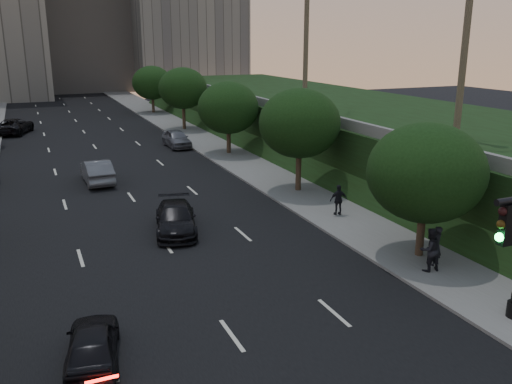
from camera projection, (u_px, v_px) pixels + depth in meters
name	position (u px, v px, depth m)	size (l,w,h in m)	color
road_surface	(114.00, 173.00, 40.42)	(16.00, 140.00, 0.02)	black
sidewalk_right	(241.00, 160.00, 44.28)	(4.50, 140.00, 0.15)	slate
embankment	(377.00, 131.00, 46.42)	(18.00, 90.00, 4.00)	black
parapet_wall	(288.00, 109.00, 42.56)	(0.35, 90.00, 0.70)	slate
office_block_mid	(80.00, 20.00, 102.80)	(22.00, 18.00, 26.00)	gray
tree_right_a	(426.00, 173.00, 23.76)	(5.20, 5.20, 6.24)	#38281C
tree_right_b	(299.00, 123.00, 34.23)	(5.20, 5.20, 6.74)	#38281C
tree_right_c	(228.00, 108.00, 45.87)	(5.20, 5.20, 6.24)	#38281C
tree_right_d	(183.00, 88.00, 58.11)	(5.20, 5.20, 6.74)	#38281C
tree_right_e	(152.00, 83.00, 71.51)	(5.20, 5.20, 6.24)	#38281C
sedan_near_left	(92.00, 344.00, 16.63)	(1.56, 3.89, 1.33)	black
sedan_mid_left	(97.00, 171.00, 37.50)	(1.73, 4.98, 1.64)	#57595E
sedan_far_left	(14.00, 126.00, 56.75)	(2.71, 5.87, 1.63)	black
sedan_near_right	(176.00, 219.00, 27.97)	(2.03, 4.98, 1.45)	black
sedan_far_right	(177.00, 139.00, 49.82)	(1.89, 4.69, 1.60)	slate
pedestrian_a	(436.00, 246.00, 23.45)	(0.65, 0.43, 1.78)	black
pedestrian_b	(430.00, 250.00, 22.87)	(0.93, 0.72, 1.91)	black
pedestrian_c	(339.00, 200.00, 30.18)	(1.02, 0.42, 1.73)	black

